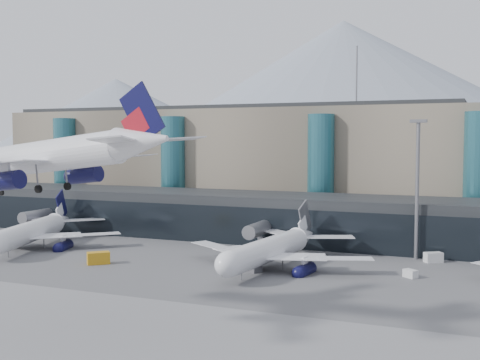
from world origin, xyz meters
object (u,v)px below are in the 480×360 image
Objects in this scene: veh_c at (252,266)px; veh_d at (433,257)px; lightmast_mid at (417,181)px; veh_h at (98,258)px; jet_parked_left at (37,224)px; hero_jet at (64,146)px; jet_parked_mid at (276,240)px; veh_g at (410,274)px.

veh_d is (27.35, 19.37, -0.04)m from veh_c.
lightmast_mid is 6.65× the size of veh_h.
veh_h is at bearing -131.89° from jet_parked_left.
veh_c reaches higher than veh_d.
hero_jet is at bearing -74.55° from veh_c.
veh_d is (35.65, 56.31, -20.28)m from hero_jet.
veh_c is at bearing 83.46° from hero_jet.
jet_parked_left reaches higher than jet_parked_mid.
veh_c is (8.30, 36.95, -20.24)m from hero_jet.
jet_parked_left is 78.59m from veh_d.
lightmast_mid is 59.12m from veh_h.
jet_parked_left is 25.33m from veh_h.
hero_jet is at bearing -90.03° from veh_g.
veh_h is at bearing 126.56° from hero_jet.
hero_jet is at bearing -102.34° from veh_h.
lightmast_mid is 0.69× the size of jet_parked_left.
jet_parked_left is 50.44m from veh_c.
lightmast_mid is 11.61× the size of veh_g.
jet_parked_left is at bearing 112.30° from veh_h.
veh_d is 1.43× the size of veh_g.
veh_c is at bearing -178.62° from veh_d.
jet_parked_left is at bearing 96.60° from jet_parked_mid.
jet_parked_left is at bearing 140.38° from hero_jet.
hero_jet is 9.62× the size of veh_c.
veh_g is (33.29, 42.45, -20.54)m from hero_jet.
lightmast_mid is 7.59× the size of veh_c.
veh_h reaches higher than veh_d.
jet_parked_mid reaches higher than veh_c.
jet_parked_mid is at bearing 96.62° from veh_c.
jet_parked_left is 75.06m from veh_g.
veh_h is (-27.22, -4.76, 0.13)m from veh_c.
jet_parked_mid is at bearing -106.94° from jet_parked_left.
jet_parked_mid is 10.77× the size of veh_c.
veh_c is 1.53× the size of veh_g.
veh_c is (-2.30, -5.84, -3.51)m from jet_parked_mid.
veh_d is at bearing -55.06° from jet_parked_mid.
jet_parked_mid reaches higher than veh_d.
jet_parked_mid is 31.54m from veh_h.
veh_c is at bearing 165.09° from jet_parked_mid.
veh_h is at bearing 169.93° from veh_d.
hero_jet is 47.15m from jet_parked_mid.
veh_g is at bearing 40.52° from veh_c.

